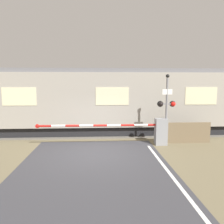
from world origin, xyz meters
TOP-DOWN VIEW (x-y plane):
  - ground_plane at (0.00, 0.00)m, footprint 80.00×80.00m
  - track_bed at (0.00, 4.17)m, footprint 36.00×3.20m
  - train at (0.93, 4.17)m, footprint 18.73×2.75m
  - crossing_barrier at (2.80, 1.27)m, footprint 6.62×0.44m
  - signal_post at (3.60, 1.24)m, footprint 0.93×0.26m
  - roadside_fence at (4.64, 1.51)m, footprint 2.85×0.06m

SIDE VIEW (x-z plane):
  - ground_plane at x=0.00m, z-range 0.00..0.00m
  - track_bed at x=0.00m, z-range -0.04..0.09m
  - roadside_fence at x=4.64m, z-range 0.00..1.10m
  - crossing_barrier at x=2.80m, z-range 0.06..1.43m
  - signal_post at x=3.60m, z-range 0.24..3.83m
  - train at x=0.93m, z-range 0.05..4.04m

